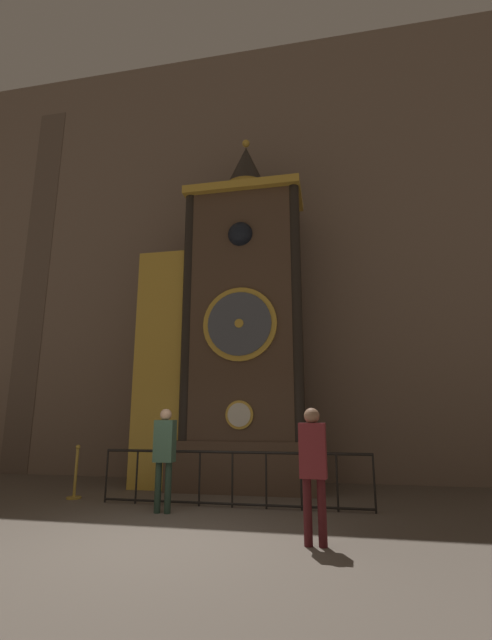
{
  "coord_description": "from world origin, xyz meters",
  "views": [
    {
      "loc": [
        2.27,
        -5.59,
        1.58
      ],
      "look_at": [
        0.32,
        4.28,
        3.85
      ],
      "focal_mm": 24.0,
      "sensor_mm": 36.0,
      "label": 1
    }
  ],
  "objects_px": {
    "stanchion_post": "(75,481)",
    "visitor_far": "(313,461)",
    "visitor_near": "(165,449)",
    "clock_tower": "(230,333)"
  },
  "relations": [
    {
      "from": "stanchion_post",
      "to": "visitor_far",
      "type": "bearing_deg",
      "value": -25.47
    },
    {
      "from": "visitor_near",
      "to": "stanchion_post",
      "type": "bearing_deg",
      "value": 158.97
    },
    {
      "from": "visitor_near",
      "to": "visitor_far",
      "type": "relative_size",
      "value": 1.01
    },
    {
      "from": "visitor_near",
      "to": "visitor_far",
      "type": "bearing_deg",
      "value": -27.47
    },
    {
      "from": "visitor_far",
      "to": "stanchion_post",
      "type": "xyz_separation_m",
      "value": [
        -4.78,
        2.28,
        -0.68
      ]
    },
    {
      "from": "visitor_near",
      "to": "stanchion_post",
      "type": "height_order",
      "value": "visitor_near"
    },
    {
      "from": "clock_tower",
      "to": "visitor_near",
      "type": "relative_size",
      "value": 5.14
    },
    {
      "from": "clock_tower",
      "to": "visitor_near",
      "type": "distance_m",
      "value": 3.65
    },
    {
      "from": "visitor_near",
      "to": "visitor_far",
      "type": "distance_m",
      "value": 2.94
    },
    {
      "from": "visitor_near",
      "to": "stanchion_post",
      "type": "distance_m",
      "value": 2.46
    }
  ]
}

